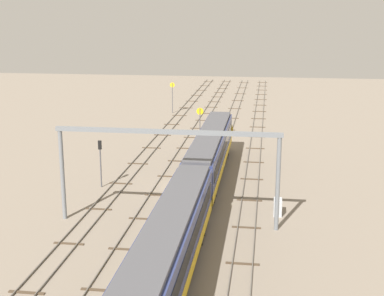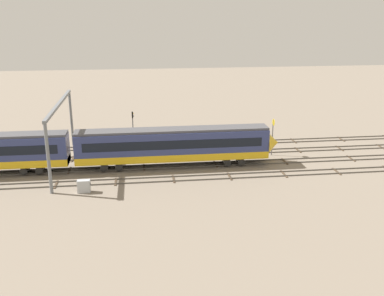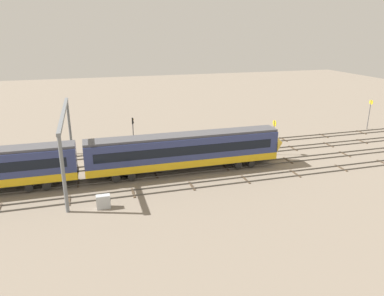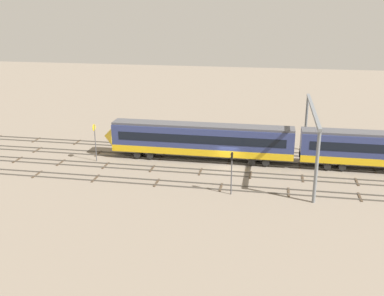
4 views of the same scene
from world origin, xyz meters
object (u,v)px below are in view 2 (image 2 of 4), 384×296
at_px(signal_light_trackside_departure, 133,123).
at_px(relay_cabinet, 84,186).
at_px(speed_sign_mid_trackside, 273,132).
at_px(overhead_gantry, 60,118).

xyz_separation_m(signal_light_trackside_departure, relay_cabinet, (-5.35, -17.66, -2.46)).
bearing_deg(relay_cabinet, signal_light_trackside_departure, 73.15).
bearing_deg(relay_cabinet, speed_sign_mid_trackside, 22.35).
bearing_deg(relay_cabinet, overhead_gantry, 110.67).
bearing_deg(overhead_gantry, signal_light_trackside_departure, 43.86).
bearing_deg(signal_light_trackside_departure, overhead_gantry, -136.14).
bearing_deg(overhead_gantry, speed_sign_mid_trackside, 1.51).
distance_m(speed_sign_mid_trackside, relay_cabinet, 26.20).
height_order(speed_sign_mid_trackside, signal_light_trackside_departure, speed_sign_mid_trackside).
relative_size(overhead_gantry, speed_sign_mid_trackside, 3.67).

